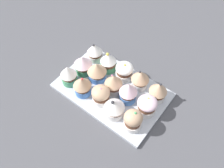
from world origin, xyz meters
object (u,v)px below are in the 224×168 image
cupcake_1 (140,79)px  cupcake_5 (148,105)px  cupcake_6 (127,93)px  cupcake_7 (113,83)px  cupcake_2 (124,71)px  cupcake_11 (114,108)px  cupcake_3 (108,62)px  cupcake_9 (83,64)px  cupcake_8 (97,71)px  cupcake_12 (100,94)px  baking_tray (112,90)px  cupcake_10 (133,120)px  cupcake_14 (69,75)px  cupcake_4 (95,52)px  cupcake_13 (82,86)px  cupcake_0 (158,91)px

cupcake_1 → cupcake_5: bearing=138.0°
cupcake_1 → cupcake_5: cupcake_1 is taller
cupcake_6 → cupcake_7: size_ratio=1.03×
cupcake_2 → cupcake_11: cupcake_11 is taller
cupcake_3 → cupcake_2: bearing=-175.3°
cupcake_3 → cupcake_9: cupcake_3 is taller
cupcake_8 → cupcake_12: 9.25cm
cupcake_6 → cupcake_12: size_ratio=1.17×
baking_tray → cupcake_6: bearing=176.5°
cupcake_10 → cupcake_3: bearing=-34.2°
cupcake_10 → cupcake_14: (26.45, -0.54, 0.36)cm
cupcake_4 → cupcake_8: size_ratio=1.02×
cupcake_6 → baking_tray: bearing=-3.5°
cupcake_1 → cupcake_4: (20.02, -0.48, -0.30)cm
cupcake_3 → cupcake_14: size_ratio=1.01×
baking_tray → cupcake_13: cupcake_13 is taller
cupcake_13 → cupcake_10: bearing=-180.0°
cupcake_0 → cupcake_13: (20.41, 13.11, 0.03)cm
cupcake_3 → baking_tray: bearing=135.7°
cupcake_10 → cupcake_9: bearing=-15.3°
cupcake_6 → cupcake_13: cupcake_6 is taller
cupcake_10 → cupcake_12: (13.42, -1.19, -0.32)cm
cupcake_2 → cupcake_10: bearing=133.6°
cupcake_13 → cupcake_14: bearing=-4.7°
cupcake_12 → cupcake_13: bearing=10.5°
cupcake_14 → cupcake_0: bearing=-155.0°
cupcake_11 → cupcake_12: size_ratio=1.11×
cupcake_2 → cupcake_13: 15.40cm
cupcake_5 → cupcake_7: (12.95, 0.45, 0.67)cm
cupcake_4 → cupcake_7: 15.89cm
cupcake_7 → cupcake_11: bearing=129.3°
cupcake_0 → cupcake_8: (20.63, 5.50, -0.10)cm
baking_tray → cupcake_0: cupcake_0 is taller
baking_tray → cupcake_0: bearing=-155.7°
cupcake_2 → cupcake_12: size_ratio=0.94×
cupcake_5 → cupcake_13: bearing=20.0°
cupcake_8 → cupcake_12: bearing=136.0°
cupcake_9 → cupcake_4: bearing=-83.8°
cupcake_7 → cupcake_0: bearing=-154.7°
cupcake_1 → cupcake_10: cupcake_1 is taller
cupcake_4 → cupcake_6: (-19.97, 7.66, 0.51)cm
cupcake_5 → cupcake_9: 26.31cm
cupcake_4 → cupcake_13: cupcake_13 is taller
cupcake_10 → cupcake_14: size_ratio=0.97×
cupcake_0 → cupcake_14: (27.03, 12.58, 0.08)cm
cupcake_11 → cupcake_0: bearing=-119.2°
cupcake_12 → cupcake_13: size_ratio=0.88×
cupcake_3 → cupcake_7: 9.60cm
cupcake_2 → cupcake_5: same height
cupcake_1 → cupcake_14: (19.85, 13.21, 0.07)cm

